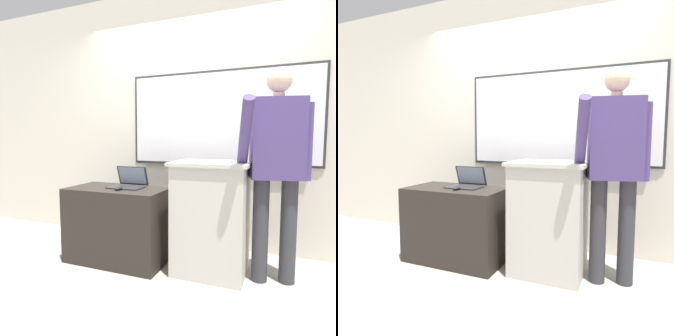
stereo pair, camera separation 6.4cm
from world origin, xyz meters
The scene contains 8 objects.
ground_plane centered at (0.00, 0.00, 0.00)m, with size 30.00×30.00×0.00m, color gray.
back_wall centered at (0.01, 1.13, 1.42)m, with size 6.40×0.17×2.85m.
lectern_podium centered at (0.39, 0.42, 0.50)m, with size 0.67×0.51×0.99m.
side_desk centered at (-0.52, 0.36, 0.36)m, with size 0.95×0.54×0.72m.
person_presenter centered at (0.92, 0.45, 1.01)m, with size 0.58×0.63×1.75m.
laptop centered at (-0.44, 0.44, 0.78)m, with size 0.33×0.28×0.20m.
wireless_keyboard centered at (0.37, 0.35, 1.00)m, with size 0.40×0.15×0.02m.
computer_mouse_by_laptop centered at (-0.44, 0.24, 0.74)m, with size 0.06×0.10×0.03m.
Camera 2 is at (1.07, -2.08, 1.19)m, focal length 32.00 mm.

